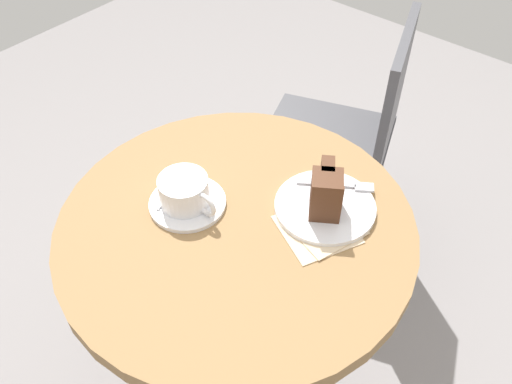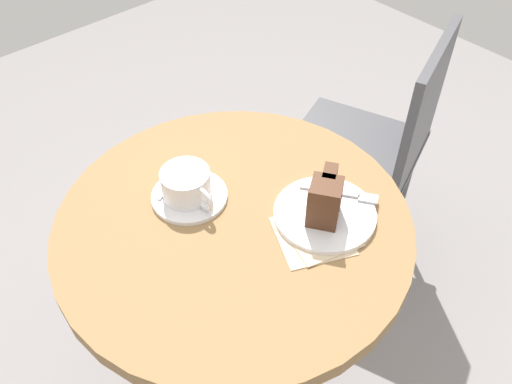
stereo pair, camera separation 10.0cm
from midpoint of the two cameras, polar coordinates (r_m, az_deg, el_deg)
name	(u,v)px [view 1 (the left image)]	position (r m, az deg, el deg)	size (l,w,h in m)	color
cafe_table	(238,266)	(1.11, -4.54, -7.92)	(0.67, 0.67, 0.75)	olive
saucer	(188,203)	(1.05, -9.95, -1.29)	(0.15, 0.15, 0.01)	white
coffee_cup	(185,191)	(1.02, -10.32, -0.03)	(0.13, 0.09, 0.06)	white
teaspoon	(171,188)	(1.07, -11.60, 0.26)	(0.04, 0.09, 0.00)	silver
cake_plate	(325,207)	(1.03, 4.52, -1.70)	(0.19, 0.19, 0.01)	white
cake_slice	(326,192)	(0.99, 4.52, -0.18)	(0.09, 0.10, 0.09)	#381E14
fork	(345,186)	(1.06, 6.65, 0.53)	(0.13, 0.10, 0.00)	silver
napkin	(320,228)	(1.00, 3.95, -3.93)	(0.17, 0.17, 0.00)	beige
cafe_chair	(354,130)	(1.63, 8.53, 6.37)	(0.49, 0.49, 0.83)	#4C4C51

